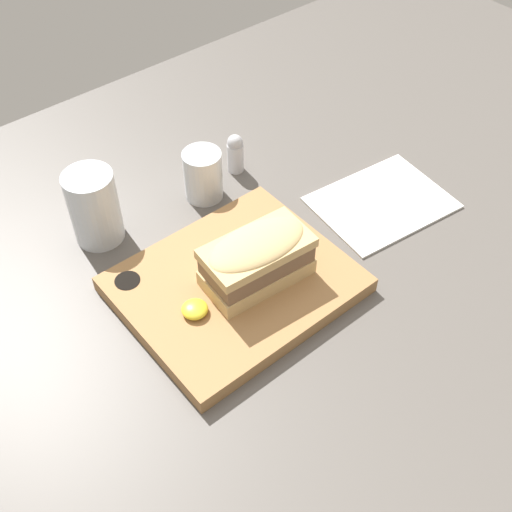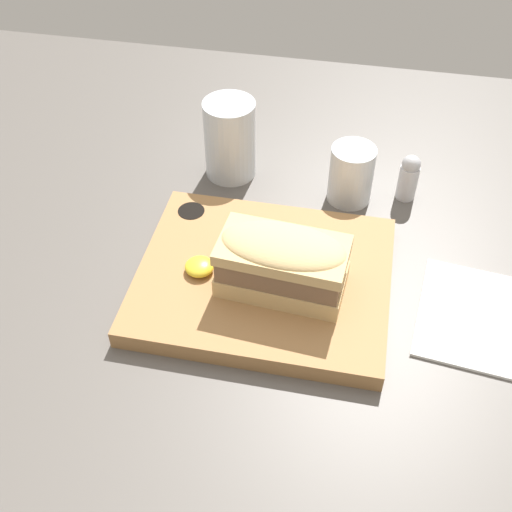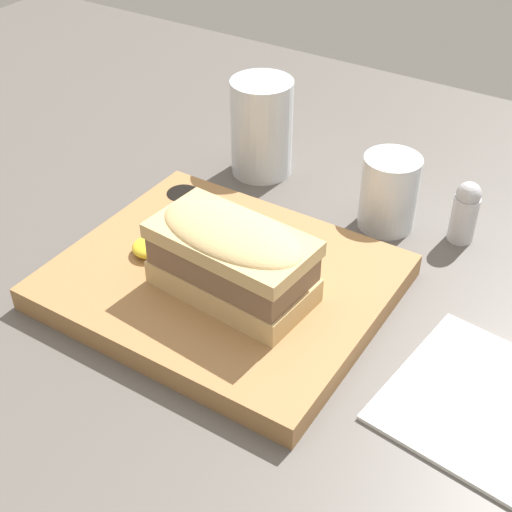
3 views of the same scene
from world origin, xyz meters
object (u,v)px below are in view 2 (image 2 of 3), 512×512
Objects in this scene: wine_glass at (349,177)px; salt_shaker at (407,176)px; napkin at (507,325)px; sandwich at (280,261)px; serving_board at (261,278)px; water_glass at (228,143)px.

salt_shaker is at bearing 12.86° from wine_glass.
wine_glass is 0.37× the size of napkin.
serving_board is at bearing 143.65° from sandwich.
wine_glass is at bearing 136.22° from napkin.
sandwich is 1.30× the size of water_glass.
salt_shaker reaches higher than serving_board.
serving_board is 1.36× the size of napkin.
napkin is at bearing -30.22° from water_glass.
water_glass reaches higher than sandwich.
napkin is at bearing -43.78° from wine_glass.
napkin is (20.60, -19.74, -3.51)cm from wine_glass.
serving_board is 2.60× the size of water_glass.
sandwich is at bearing -121.90° from salt_shaker.
serving_board is 4.35× the size of salt_shaker.
napkin is 3.21× the size of salt_shaker.
salt_shaker is (14.07, 22.60, -2.95)cm from sandwich.
wine_glass is at bearing -167.14° from salt_shaker.
salt_shaker is (7.88, 1.80, -0.15)cm from wine_glass.
wine_glass is (8.74, 18.92, 2.50)cm from serving_board.
salt_shaker is at bearing 120.56° from napkin.
wine_glass reaches higher than napkin.
napkin is at bearing 2.26° from sandwich.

